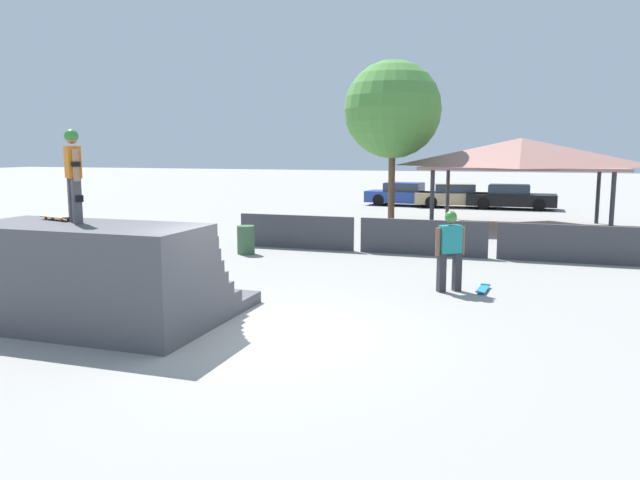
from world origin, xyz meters
TOP-DOWN VIEW (x-y plane):
  - ground_plane at (0.00, 0.00)m, footprint 160.00×160.00m
  - quarter_pipe_ramp at (-2.88, -0.26)m, footprint 4.15×3.60m
  - skater_on_deck at (-3.19, -0.40)m, footprint 0.62×0.56m
  - skateboard_on_deck at (-3.75, -0.21)m, footprint 0.81×0.41m
  - bystander_walking at (2.73, 4.32)m, footprint 0.64×0.48m
  - skateboard_on_ground at (3.45, 4.60)m, footprint 0.27×0.86m
  - barrier_fence at (1.41, 8.91)m, footprint 11.75×0.12m
  - pavilion_shelter at (3.99, 16.72)m, footprint 7.32×5.65m
  - tree_beside_pavilion at (-1.20, 16.74)m, footprint 4.06×4.06m
  - trash_bin at (-3.63, 7.42)m, footprint 0.52×0.52m
  - parked_car_blue at (-2.14, 24.96)m, footprint 4.48×2.08m
  - parked_car_tan at (0.67, 24.80)m, footprint 4.68×2.28m
  - parked_car_black at (3.47, 24.76)m, footprint 4.48×1.81m

SIDE VIEW (x-z plane):
  - ground_plane at x=0.00m, z-range 0.00..0.00m
  - skateboard_on_ground at x=3.45m, z-range 0.01..0.10m
  - trash_bin at x=-3.63m, z-range 0.00..0.85m
  - barrier_fence at x=1.41m, z-range 0.00..1.05m
  - parked_car_tan at x=0.67m, z-range -0.03..1.24m
  - parked_car_blue at x=-2.14m, z-range -0.03..1.24m
  - parked_car_black at x=3.47m, z-range -0.03..1.24m
  - quarter_pipe_ramp at x=-2.88m, z-range -0.12..1.72m
  - bystander_walking at x=2.73m, z-range 0.16..1.94m
  - skateboard_on_deck at x=-3.75m, z-range 1.85..1.93m
  - skater_on_deck at x=-3.19m, z-range 1.95..3.57m
  - pavilion_shelter at x=3.99m, z-range 1.16..4.71m
  - tree_beside_pavilion at x=-1.20m, z-range 1.35..8.12m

